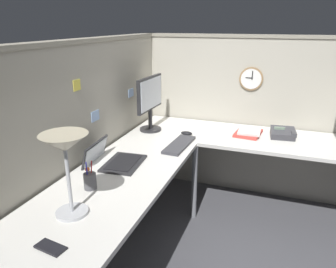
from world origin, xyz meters
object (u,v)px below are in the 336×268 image
at_px(computer_mouse, 187,133).
at_px(book_stack, 249,132).
at_px(wall_clock, 251,79).
at_px(monitor, 150,100).
at_px(desk_lamp_dome, 65,150).
at_px(pen_cup, 90,181).
at_px(cell_phone, 51,247).
at_px(laptop, 111,160).
at_px(keyboard, 179,145).
at_px(office_phone, 284,134).

height_order(computer_mouse, book_stack, book_stack).
relative_size(computer_mouse, wall_clock, 0.47).
bearing_deg(monitor, desk_lamp_dome, -174.12).
relative_size(pen_cup, book_stack, 0.59).
height_order(monitor, wall_clock, wall_clock).
height_order(cell_phone, wall_clock, wall_clock).
distance_m(monitor, cell_phone, 1.73).
bearing_deg(laptop, cell_phone, -167.39).
xyz_separation_m(cell_phone, book_stack, (1.89, -0.65, 0.02)).
bearing_deg(desk_lamp_dome, monitor, 5.88).
bearing_deg(pen_cup, wall_clock, -24.13).
bearing_deg(wall_clock, laptop, 147.55).
bearing_deg(keyboard, laptop, 146.18).
height_order(keyboard, cell_phone, keyboard).
height_order(laptop, pen_cup, pen_cup).
distance_m(laptop, book_stack, 1.30).
relative_size(desk_lamp_dome, cell_phone, 3.09).
xyz_separation_m(computer_mouse, cell_phone, (-1.68, 0.13, -0.01)).
bearing_deg(keyboard, monitor, 54.56).
xyz_separation_m(keyboard, computer_mouse, (0.28, 0.02, 0.01)).
distance_m(laptop, keyboard, 0.60).
bearing_deg(pen_cup, book_stack, -30.24).
xyz_separation_m(keyboard, wall_clock, (0.79, -0.45, 0.44)).
height_order(computer_mouse, pen_cup, pen_cup).
relative_size(keyboard, book_stack, 1.42).
distance_m(keyboard, cell_phone, 1.41).
height_order(cell_phone, office_phone, office_phone).
xyz_separation_m(laptop, cell_phone, (-0.91, -0.20, -0.02)).
xyz_separation_m(monitor, office_phone, (0.20, -1.17, -0.26)).
bearing_deg(monitor, laptop, -178.56).
bearing_deg(pen_cup, cell_phone, -165.89).
bearing_deg(wall_clock, office_phone, -130.33).
height_order(laptop, cell_phone, laptop).
distance_m(laptop, wall_clock, 1.57).
bearing_deg(computer_mouse, desk_lamp_dome, 171.54).
distance_m(monitor, pen_cup, 1.19).
relative_size(laptop, desk_lamp_dome, 0.92).
relative_size(monitor, cell_phone, 3.47).
xyz_separation_m(laptop, keyboard, (0.48, -0.36, -0.01)).
xyz_separation_m(office_phone, book_stack, (-0.01, 0.29, -0.02)).
height_order(desk_lamp_dome, pen_cup, desk_lamp_dome).
xyz_separation_m(desk_lamp_dome, cell_phone, (-0.27, -0.08, -0.36)).
height_order(pen_cup, office_phone, pen_cup).
distance_m(computer_mouse, wall_clock, 0.82).
bearing_deg(laptop, computer_mouse, -23.81).
distance_m(laptop, computer_mouse, 0.83).
relative_size(laptop, cell_phone, 2.83).
bearing_deg(laptop, pen_cup, -169.54).
xyz_separation_m(pen_cup, office_phone, (1.36, -1.08, -0.02)).
height_order(computer_mouse, cell_phone, computer_mouse).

